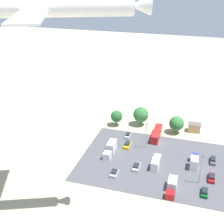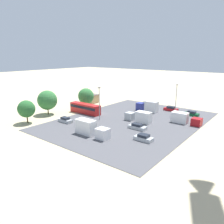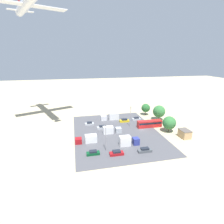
# 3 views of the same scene
# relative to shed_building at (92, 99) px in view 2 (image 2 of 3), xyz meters

# --- Properties ---
(ground_plane) EXTENTS (400.00, 400.00, 0.00)m
(ground_plane) POSITION_rel_shed_building_xyz_m (11.00, 13.46, -1.64)
(ground_plane) COLOR tan
(parking_lot_surface) EXTENTS (48.47, 35.30, 0.08)m
(parking_lot_surface) POSITION_rel_shed_building_xyz_m (11.00, 25.39, -1.60)
(parking_lot_surface) COLOR #4C4C51
(parking_lot_surface) RESTS_ON ground
(shed_building) EXTENTS (4.82, 3.58, 3.27)m
(shed_building) POSITION_rel_shed_building_xyz_m (0.00, 0.00, 0.00)
(shed_building) COLOR tan
(shed_building) RESTS_ON ground
(bus) EXTENTS (2.58, 11.32, 3.10)m
(bus) POSITION_rel_shed_building_xyz_m (13.20, 9.17, 0.11)
(bus) COLOR red
(bus) RESTS_ON ground
(parked_car_0) EXTENTS (1.99, 4.17, 1.44)m
(parked_car_0) POSITION_rel_shed_building_xyz_m (21.86, 35.80, -0.96)
(parked_car_0) COLOR #ADB2B7
(parked_car_0) RESTS_ON ground
(parked_car_1) EXTENTS (1.96, 4.64, 1.53)m
(parked_car_1) POSITION_rel_shed_building_xyz_m (-6.85, 29.67, -0.92)
(parked_car_1) COLOR maroon
(parked_car_1) RESTS_ON ground
(parked_car_2) EXTENTS (1.94, 4.70, 1.40)m
(parked_car_2) POSITION_rel_shed_building_xyz_m (16.07, 30.62, -0.97)
(parked_car_2) COLOR #ADB2B7
(parked_car_2) RESTS_ON ground
(parked_car_3) EXTENTS (1.77, 4.31, 1.44)m
(parked_car_3) POSITION_rel_shed_building_xyz_m (23.59, 11.71, -0.96)
(parked_car_3) COLOR #ADB2B7
(parked_car_3) RESTS_ON ground
(parked_car_4) EXTENTS (1.71, 4.80, 1.58)m
(parked_car_4) POSITION_rel_shed_building_xyz_m (-7.20, 19.92, -0.90)
(parked_car_4) COLOR #4C5156
(parked_car_4) RESTS_ON ground
(parked_car_5) EXTENTS (1.78, 4.36, 1.45)m
(parked_car_5) POSITION_rel_shed_building_xyz_m (-5.05, 37.18, -0.96)
(parked_car_5) COLOR #0C4723
(parked_car_5) RESTS_ON ground
(parked_car_6) EXTENTS (1.98, 4.79, 1.66)m
(parked_car_6) POSITION_rel_shed_building_xyz_m (22.05, 18.54, -0.87)
(parked_car_6) COLOR gold
(parked_car_6) RESTS_ON ground
(parked_truck_0) EXTENTS (2.39, 9.15, 3.47)m
(parked_truck_0) POSITION_rel_shed_building_xyz_m (26.65, 24.30, 0.03)
(parked_truck_0) COLOR silver
(parked_truck_0) RESTS_ON ground
(parked_truck_1) EXTENTS (2.33, 7.75, 3.06)m
(parked_truck_1) POSITION_rel_shed_building_xyz_m (10.38, 27.79, -0.16)
(parked_truck_1) COLOR #ADB2B7
(parked_truck_1) RESTS_ON ground
(parked_truck_2) EXTENTS (2.50, 8.10, 2.89)m
(parked_truck_2) POSITION_rel_shed_building_xyz_m (4.03, 38.21, -0.24)
(parked_truck_2) COLOR maroon
(parked_truck_2) RESTS_ON ground
(parked_truck_3) EXTENTS (2.40, 7.31, 3.59)m
(parked_truck_3) POSITION_rel_shed_building_xyz_m (-1.33, 24.01, 0.08)
(parked_truck_3) COLOR navy
(parked_truck_3) RESTS_ON ground
(tree_near_shed) EXTENTS (4.74, 4.74, 6.37)m
(tree_near_shed) POSITION_rel_shed_building_xyz_m (30.36, 3.83, 2.36)
(tree_near_shed) COLOR brown
(tree_near_shed) RESTS_ON ground
(tree_apron_mid) EXTENTS (5.65, 5.65, 6.85)m
(tree_apron_mid) POSITION_rel_shed_building_xyz_m (6.69, 3.20, 2.37)
(tree_apron_mid) COLOR brown
(tree_apron_mid) RESTS_ON ground
(tree_apron_far) EXTENTS (6.13, 6.13, 7.62)m
(tree_apron_far) POSITION_rel_shed_building_xyz_m (21.17, 0.59, 2.91)
(tree_apron_far) COLOR brown
(tree_apron_far) RESTS_ON ground
(light_pole_lot_centre) EXTENTS (0.90, 0.28, 9.45)m
(light_pole_lot_centre) POSITION_rel_shed_building_xyz_m (15.74, 17.57, 3.60)
(light_pole_lot_centre) COLOR gray
(light_pole_lot_centre) RESTS_ON ground
(light_pole_lot_edge) EXTENTS (0.90, 0.28, 9.49)m
(light_pole_lot_edge) POSITION_rel_shed_building_xyz_m (-3.32, 32.55, 3.62)
(light_pole_lot_edge) COLOR gray
(light_pole_lot_edge) RESTS_ON ground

